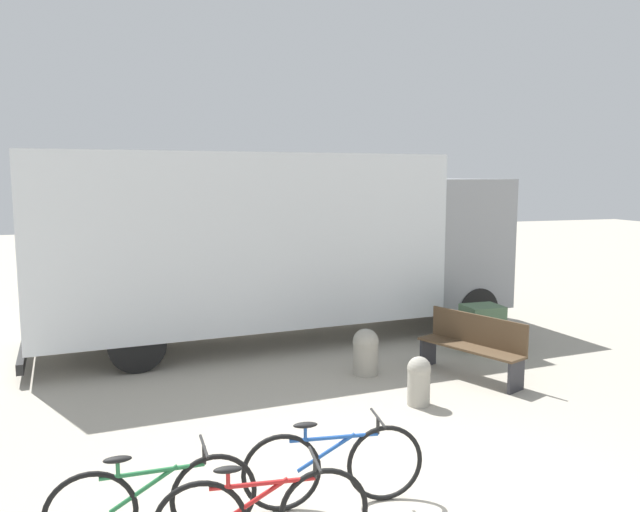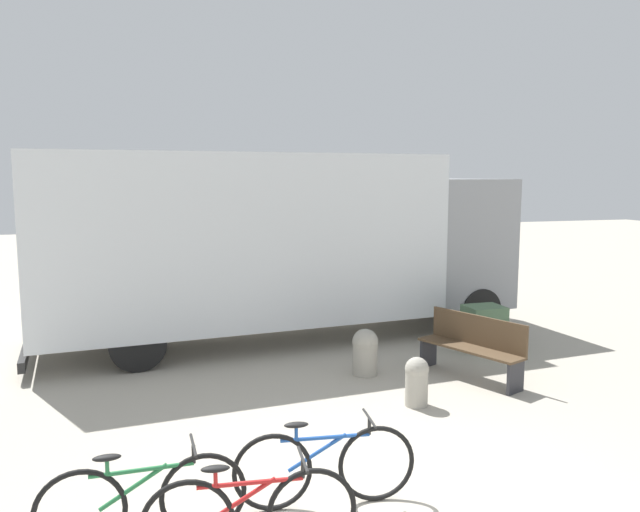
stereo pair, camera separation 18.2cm
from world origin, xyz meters
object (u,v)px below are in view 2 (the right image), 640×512
at_px(bollard_far_bench, 365,351).
at_px(bicycle_far, 325,466).
at_px(bollard_near_bench, 417,380).
at_px(utility_box, 484,328).
at_px(park_bench, 473,345).
at_px(bicycle_near, 143,501).
at_px(delivery_truck, 278,239).

bearing_deg(bollard_far_bench, bicycle_far, -116.11).
distance_m(bollard_near_bench, utility_box, 3.03).
relative_size(park_bench, bollard_far_bench, 2.43).
bearing_deg(bicycle_far, park_bench, 48.19).
bearing_deg(bollard_near_bench, bicycle_far, -132.57).
bearing_deg(bicycle_near, bicycle_far, 5.64).
xyz_separation_m(delivery_truck, bicycle_near, (-2.50, -6.09, -1.45)).
xyz_separation_m(bicycle_near, utility_box, (5.68, 4.26, 0.00)).
relative_size(delivery_truck, bollard_near_bench, 13.74).
bearing_deg(bicycle_far, delivery_truck, 87.46).
height_order(park_bench, bicycle_near, park_bench).
bearing_deg(bicycle_far, bollard_near_bench, 53.69).
relative_size(bicycle_near, bollard_near_bench, 2.59).
xyz_separation_m(delivery_truck, utility_box, (3.18, -1.82, -1.45)).
xyz_separation_m(bollard_near_bench, utility_box, (2.23, 2.05, 0.04)).
relative_size(bicycle_far, bollard_near_bench, 2.58).
relative_size(bicycle_far, utility_box, 2.17).
bearing_deg(park_bench, bollard_far_bench, 45.42).
xyz_separation_m(bicycle_far, bollard_near_bench, (1.87, 2.03, -0.03)).
xyz_separation_m(park_bench, bicycle_near, (-4.73, -3.00, -0.12)).
xyz_separation_m(delivery_truck, bicycle_far, (-0.91, -5.91, -1.45)).
height_order(bicycle_far, bollard_near_bench, bicycle_far).
height_order(delivery_truck, bollard_far_bench, delivery_truck).
xyz_separation_m(park_bench, bollard_far_bench, (-1.47, 0.60, -0.14)).
relative_size(bicycle_near, bollard_far_bench, 2.40).
bearing_deg(delivery_truck, bicycle_near, -117.25).
bearing_deg(bollard_near_bench, bollard_far_bench, 97.72).
bearing_deg(utility_box, bicycle_near, -143.11).
bearing_deg(bicycle_far, utility_box, 51.20).
distance_m(park_bench, bicycle_near, 5.60).
bearing_deg(park_bench, bollard_near_bench, 99.47).
bearing_deg(park_bench, delivery_truck, 13.53).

